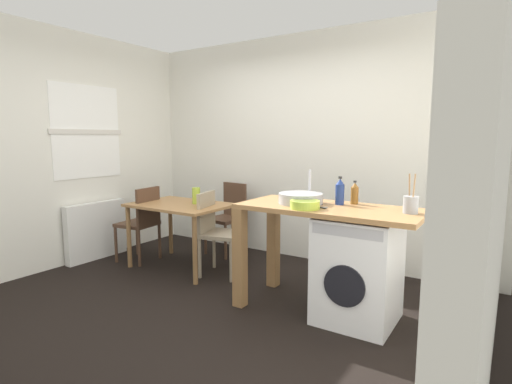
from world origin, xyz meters
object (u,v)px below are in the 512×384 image
(chair_person_seat, at_px, (142,220))
(bottle_tall_green, at_px, (340,192))
(mixing_bowl, at_px, (305,204))
(chair_opposite, at_px, (216,228))
(chair_spare_by_wall, at_px, (229,214))
(bottle_squat_brown, at_px, (355,193))
(vase, at_px, (196,196))
(utensil_crock, at_px, (411,204))
(dining_table, at_px, (181,212))
(washing_machine, at_px, (358,269))

(chair_person_seat, distance_m, bottle_tall_green, 2.52)
(mixing_bowl, bearing_deg, chair_opposite, 160.64)
(mixing_bowl, bearing_deg, chair_spare_by_wall, 144.13)
(chair_person_seat, height_order, chair_spare_by_wall, same)
(mixing_bowl, bearing_deg, bottle_squat_brown, 59.48)
(chair_spare_by_wall, xyz_separation_m, mixing_bowl, (1.65, -1.19, 0.45))
(chair_opposite, relative_size, vase, 4.86)
(chair_spare_by_wall, height_order, utensil_crock, utensil_crock)
(dining_table, distance_m, chair_person_seat, 0.57)
(bottle_tall_green, relative_size, vase, 1.29)
(chair_spare_by_wall, relative_size, bottle_squat_brown, 4.48)
(bottle_tall_green, distance_m, bottle_squat_brown, 0.14)
(bottle_tall_green, distance_m, mixing_bowl, 0.38)
(dining_table, distance_m, mixing_bowl, 1.83)
(bottle_squat_brown, height_order, vase, bottle_squat_brown)
(washing_machine, height_order, mixing_bowl, mixing_bowl)
(dining_table, distance_m, bottle_squat_brown, 2.05)
(chair_person_seat, bearing_deg, mixing_bowl, -104.86)
(dining_table, height_order, bottle_squat_brown, bottle_squat_brown)
(bottle_tall_green, height_order, utensil_crock, utensil_crock)
(chair_person_seat, bearing_deg, bottle_tall_green, -96.60)
(bottle_tall_green, xyz_separation_m, vase, (-1.77, 0.18, -0.20))
(chair_person_seat, xyz_separation_m, vase, (0.70, 0.19, 0.32))
(dining_table, relative_size, chair_opposite, 1.22)
(chair_spare_by_wall, xyz_separation_m, bottle_tall_green, (1.81, -0.86, 0.52))
(bottle_squat_brown, distance_m, utensil_crock, 0.53)
(mixing_bowl, bearing_deg, washing_machine, 27.10)
(chair_person_seat, height_order, chair_opposite, same)
(chair_spare_by_wall, bearing_deg, bottle_tall_green, 162.23)
(bottle_squat_brown, bearing_deg, washing_machine, -61.38)
(chair_person_seat, bearing_deg, chair_spare_by_wall, -43.96)
(washing_machine, height_order, vase, vase)
(chair_person_seat, height_order, utensil_crock, utensil_crock)
(washing_machine, bearing_deg, utensil_crock, 8.10)
(washing_machine, xyz_separation_m, utensil_crock, (0.37, 0.05, 0.56))
(chair_spare_by_wall, height_order, washing_machine, chair_spare_by_wall)
(washing_machine, xyz_separation_m, mixing_bowl, (-0.39, -0.20, 0.53))
(dining_table, bearing_deg, chair_person_seat, -170.52)
(chair_spare_by_wall, height_order, vase, vase)
(chair_opposite, relative_size, utensil_crock, 3.00)
(bottle_tall_green, distance_m, utensil_crock, 0.60)
(utensil_crock, bearing_deg, dining_table, 176.17)
(dining_table, distance_m, utensil_crock, 2.54)
(chair_person_seat, relative_size, washing_machine, 1.05)
(washing_machine, bearing_deg, dining_table, 174.13)
(washing_machine, distance_m, mixing_bowl, 0.68)
(dining_table, xyz_separation_m, mixing_bowl, (1.76, -0.42, 0.31))
(chair_person_seat, xyz_separation_m, washing_machine, (2.69, -0.13, -0.08))
(chair_opposite, xyz_separation_m, utensil_crock, (2.03, -0.20, 0.48))
(chair_person_seat, xyz_separation_m, mixing_bowl, (2.30, -0.33, 0.45))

